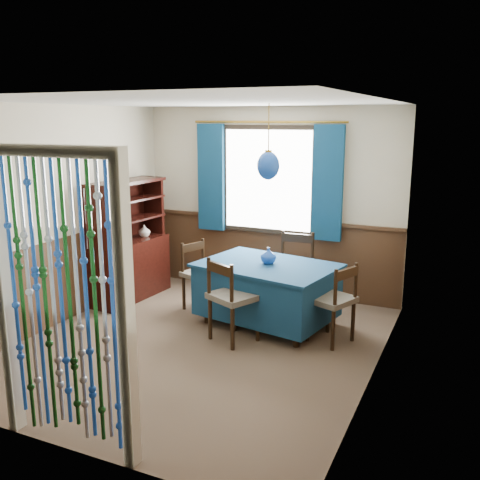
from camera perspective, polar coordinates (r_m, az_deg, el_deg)
The scene contains 22 objects.
floor at distance 5.79m, azimuth -4.38°, elevation -11.09°, with size 4.00×4.00×0.00m, color brown.
ceiling at distance 5.29m, azimuth -4.86°, elevation 14.49°, with size 4.00×4.00×0.00m, color silver.
wall_back at distance 7.19m, azimuth 3.15°, elevation 4.08°, with size 3.60×3.60×0.00m, color beige.
wall_front at distance 3.83m, azimuth -19.26°, elevation -4.48°, with size 3.60×3.60×0.00m, color beige.
wall_left at distance 6.46m, azimuth -18.74°, elevation 2.41°, with size 4.00×4.00×0.00m, color beige.
wall_right at distance 4.81m, azimuth 14.51°, elevation -0.71°, with size 4.00×4.00×0.00m, color beige.
wainscot_back at distance 7.33m, azimuth 3.03°, elevation -1.75°, with size 3.60×3.60×0.00m, color #442B1A.
wainscot_front at distance 4.12m, azimuth -18.33°, elevation -14.44°, with size 3.60×3.60×0.00m, color #442B1A.
wainscot_left at distance 6.62m, azimuth -18.18°, elevation -4.00°, with size 4.00×4.00×0.00m, color #442B1A.
wainscot_right at distance 5.04m, azimuth 13.86°, elevation -9.02°, with size 4.00×4.00×0.00m, color #442B1A.
window at distance 7.10m, azimuth 3.03°, elevation 6.41°, with size 1.32×0.12×1.42m, color black.
doorway at distance 3.94m, azimuth -18.45°, elevation -7.04°, with size 1.16×0.12×2.18m, color silver, non-canonical shape.
dining_table at distance 6.18m, azimuth 2.88°, elevation -5.28°, with size 1.67×1.30×0.72m.
chair_near at distance 5.70m, azimuth -0.91°, elevation -6.16°, with size 0.59×0.58×0.92m.
chair_far at distance 6.75m, azimuth 5.76°, elevation -3.05°, with size 0.50×0.48×0.95m.
chair_left at distance 6.68m, azimuth -4.21°, elevation -3.61°, with size 0.52×0.53×0.85m.
chair_right at distance 5.76m, azimuth 9.94°, elevation -6.38°, with size 0.54×0.56×0.87m.
sideboard at distance 7.19m, azimuth -11.75°, elevation -1.83°, with size 0.50×1.23×1.57m.
pendant_lamp at distance 5.90m, azimuth 3.04°, elevation 7.94°, with size 0.25×0.25×0.82m.
vase_table at distance 6.11m, azimuth 3.05°, elevation -1.74°, with size 0.16×0.16×0.17m, color #153F97.
bowl_shelf at distance 6.90m, azimuth -12.40°, elevation 2.15°, with size 0.20×0.20×0.05m, color beige.
vase_sideboard at distance 7.31m, azimuth -10.18°, elevation 1.05°, with size 0.17×0.17×0.18m, color beige.
Camera 1 is at (2.57, -4.62, 2.34)m, focal length 40.00 mm.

